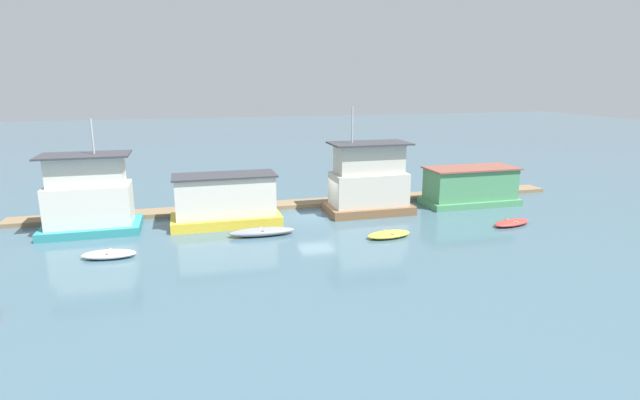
{
  "coord_description": "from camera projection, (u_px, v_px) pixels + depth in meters",
  "views": [
    {
      "loc": [
        -8.91,
        -33.74,
        9.59
      ],
      "look_at": [
        0.0,
        -1.0,
        1.4
      ],
      "focal_mm": 28.0,
      "sensor_mm": 36.0,
      "label": 1
    }
  ],
  "objects": [
    {
      "name": "houseboat_green",
      "position": [
        470.0,
        187.0,
        39.18
      ],
      "size": [
        7.42,
        3.39,
        2.96
      ],
      "color": "#4C9360",
      "rests_on": "ground_plane"
    },
    {
      "name": "ground_plane",
      "position": [
        316.0,
        216.0,
        36.17
      ],
      "size": [
        200.0,
        200.0,
        0.0
      ],
      "primitive_type": "plane",
      "color": "#426070"
    },
    {
      "name": "dinghy_white",
      "position": [
        109.0,
        254.0,
        27.51
      ],
      "size": [
        3.0,
        1.45,
        0.44
      ],
      "color": "white",
      "rests_on": "ground_plane"
    },
    {
      "name": "houseboat_yellow",
      "position": [
        226.0,
        201.0,
        33.65
      ],
      "size": [
        7.28,
        3.27,
        3.45
      ],
      "color": "gold",
      "rests_on": "ground_plane"
    },
    {
      "name": "dinghy_yellow",
      "position": [
        389.0,
        234.0,
        31.15
      ],
      "size": [
        3.06,
        1.66,
        0.38
      ],
      "color": "yellow",
      "rests_on": "ground_plane"
    },
    {
      "name": "houseboat_brown",
      "position": [
        369.0,
        182.0,
        36.56
      ],
      "size": [
        6.23,
        3.61,
        7.78
      ],
      "color": "brown",
      "rests_on": "ground_plane"
    },
    {
      "name": "houseboat_teal",
      "position": [
        89.0,
        198.0,
        31.88
      ],
      "size": [
        6.04,
        3.67,
        7.25
      ],
      "color": "teal",
      "rests_on": "ground_plane"
    },
    {
      "name": "dinghy_red",
      "position": [
        512.0,
        223.0,
        33.72
      ],
      "size": [
        3.21,
        1.85,
        0.36
      ],
      "color": "red",
      "rests_on": "ground_plane"
    },
    {
      "name": "dinghy_grey",
      "position": [
        262.0,
        232.0,
        31.47
      ],
      "size": [
        4.18,
        1.22,
        0.51
      ],
      "color": "gray",
      "rests_on": "ground_plane"
    },
    {
      "name": "dock_walkway",
      "position": [
        306.0,
        203.0,
        39.17
      ],
      "size": [
        42.4,
        1.91,
        0.3
      ],
      "primitive_type": "cube",
      "color": "#846B4C",
      "rests_on": "ground_plane"
    }
  ]
}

